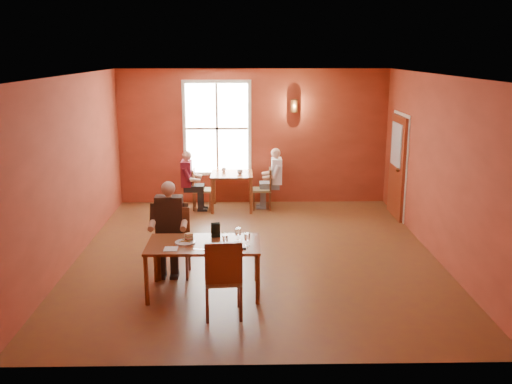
{
  "coord_description": "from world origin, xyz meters",
  "views": [
    {
      "loc": [
        -0.18,
        -9.15,
        3.37
      ],
      "look_at": [
        0.0,
        0.2,
        1.05
      ],
      "focal_mm": 40.0,
      "sensor_mm": 36.0,
      "label": 1
    }
  ],
  "objects_px": {
    "diner_main": "(173,233)",
    "chair_diner_maroon": "(202,189)",
    "second_table": "(232,191)",
    "main_table": "(204,268)",
    "chair_diner_white": "(262,189)",
    "chair_empty": "(223,277)",
    "diner_white": "(263,180)",
    "chair_diner_main": "(174,244)",
    "diner_maroon": "(201,181)"
  },
  "relations": [
    {
      "from": "diner_maroon",
      "to": "chair_diner_main",
      "type": "bearing_deg",
      "value": -1.84
    },
    {
      "from": "main_table",
      "to": "diner_white",
      "type": "height_order",
      "value": "diner_white"
    },
    {
      "from": "diner_main",
      "to": "chair_diner_maroon",
      "type": "xyz_separation_m",
      "value": [
        0.15,
        3.84,
        -0.24
      ]
    },
    {
      "from": "second_table",
      "to": "chair_diner_maroon",
      "type": "bearing_deg",
      "value": 180.0
    },
    {
      "from": "diner_main",
      "to": "chair_diner_white",
      "type": "distance_m",
      "value": 4.11
    },
    {
      "from": "chair_diner_main",
      "to": "diner_white",
      "type": "height_order",
      "value": "diner_white"
    },
    {
      "from": "second_table",
      "to": "diner_main",
      "type": "bearing_deg",
      "value": -101.8
    },
    {
      "from": "chair_diner_white",
      "to": "chair_diner_main",
      "type": "bearing_deg",
      "value": 159.14
    },
    {
      "from": "chair_diner_main",
      "to": "second_table",
      "type": "bearing_deg",
      "value": -101.89
    },
    {
      "from": "diner_white",
      "to": "second_table",
      "type": "bearing_deg",
      "value": 90.0
    },
    {
      "from": "chair_empty",
      "to": "chair_diner_maroon",
      "type": "xyz_separation_m",
      "value": [
        -0.65,
        5.19,
        -0.09
      ]
    },
    {
      "from": "main_table",
      "to": "diner_main",
      "type": "height_order",
      "value": "diner_main"
    },
    {
      "from": "chair_diner_main",
      "to": "second_table",
      "type": "distance_m",
      "value": 3.9
    },
    {
      "from": "chair_empty",
      "to": "second_table",
      "type": "xyz_separation_m",
      "value": [
        0.0,
        5.19,
        -0.14
      ]
    },
    {
      "from": "chair_empty",
      "to": "chair_diner_white",
      "type": "xyz_separation_m",
      "value": [
        0.65,
        5.19,
        -0.09
      ]
    },
    {
      "from": "main_table",
      "to": "second_table",
      "type": "bearing_deg",
      "value": 86.13
    },
    {
      "from": "diner_main",
      "to": "chair_empty",
      "type": "distance_m",
      "value": 1.58
    },
    {
      "from": "diner_main",
      "to": "chair_diner_main",
      "type": "bearing_deg",
      "value": -90.0
    },
    {
      "from": "main_table",
      "to": "chair_diner_white",
      "type": "xyz_separation_m",
      "value": [
        0.95,
        4.46,
        0.08
      ]
    },
    {
      "from": "main_table",
      "to": "chair_diner_main",
      "type": "bearing_deg",
      "value": 127.57
    },
    {
      "from": "chair_empty",
      "to": "second_table",
      "type": "bearing_deg",
      "value": 85.37
    },
    {
      "from": "main_table",
      "to": "chair_diner_main",
      "type": "height_order",
      "value": "chair_diner_main"
    },
    {
      "from": "second_table",
      "to": "main_table",
      "type": "bearing_deg",
      "value": -93.87
    },
    {
      "from": "chair_diner_maroon",
      "to": "chair_diner_white",
      "type": "bearing_deg",
      "value": 90.0
    },
    {
      "from": "second_table",
      "to": "chair_diner_maroon",
      "type": "xyz_separation_m",
      "value": [
        -0.65,
        0.0,
        0.05
      ]
    },
    {
      "from": "main_table",
      "to": "second_table",
      "type": "height_order",
      "value": "second_table"
    },
    {
      "from": "diner_maroon",
      "to": "diner_white",
      "type": "bearing_deg",
      "value": 90.0
    },
    {
      "from": "main_table",
      "to": "chair_diner_white",
      "type": "distance_m",
      "value": 4.56
    },
    {
      "from": "chair_empty",
      "to": "diner_main",
      "type": "bearing_deg",
      "value": 116.03
    },
    {
      "from": "chair_diner_white",
      "to": "chair_empty",
      "type": "bearing_deg",
      "value": 172.82
    },
    {
      "from": "chair_diner_white",
      "to": "second_table",
      "type": "bearing_deg",
      "value": 90.0
    },
    {
      "from": "chair_diner_maroon",
      "to": "main_table",
      "type": "bearing_deg",
      "value": 4.46
    },
    {
      "from": "second_table",
      "to": "chair_diner_white",
      "type": "distance_m",
      "value": 0.65
    },
    {
      "from": "second_table",
      "to": "diner_maroon",
      "type": "distance_m",
      "value": 0.72
    },
    {
      "from": "main_table",
      "to": "chair_empty",
      "type": "xyz_separation_m",
      "value": [
        0.3,
        -0.73,
        0.16
      ]
    },
    {
      "from": "chair_diner_maroon",
      "to": "diner_white",
      "type": "bearing_deg",
      "value": 90.0
    },
    {
      "from": "diner_main",
      "to": "chair_empty",
      "type": "height_order",
      "value": "diner_main"
    },
    {
      "from": "main_table",
      "to": "chair_diner_maroon",
      "type": "distance_m",
      "value": 4.47
    },
    {
      "from": "chair_diner_main",
      "to": "chair_diner_maroon",
      "type": "height_order",
      "value": "chair_diner_main"
    },
    {
      "from": "chair_diner_white",
      "to": "diner_white",
      "type": "relative_size",
      "value": 0.7
    },
    {
      "from": "chair_diner_main",
      "to": "second_table",
      "type": "relative_size",
      "value": 1.15
    },
    {
      "from": "diner_main",
      "to": "diner_maroon",
      "type": "height_order",
      "value": "diner_main"
    },
    {
      "from": "diner_maroon",
      "to": "chair_empty",
      "type": "bearing_deg",
      "value": 7.42
    },
    {
      "from": "diner_main",
      "to": "chair_diner_white",
      "type": "height_order",
      "value": "diner_main"
    },
    {
      "from": "main_table",
      "to": "diner_maroon",
      "type": "height_order",
      "value": "diner_maroon"
    },
    {
      "from": "second_table",
      "to": "chair_diner_maroon",
      "type": "height_order",
      "value": "chair_diner_maroon"
    },
    {
      "from": "chair_empty",
      "to": "diner_white",
      "type": "bearing_deg",
      "value": 77.91
    },
    {
      "from": "main_table",
      "to": "chair_diner_maroon",
      "type": "bearing_deg",
      "value": 94.46
    },
    {
      "from": "chair_diner_main",
      "to": "diner_white",
      "type": "relative_size",
      "value": 0.8
    },
    {
      "from": "second_table",
      "to": "diner_maroon",
      "type": "xyz_separation_m",
      "value": [
        -0.68,
        0.0,
        0.23
      ]
    }
  ]
}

